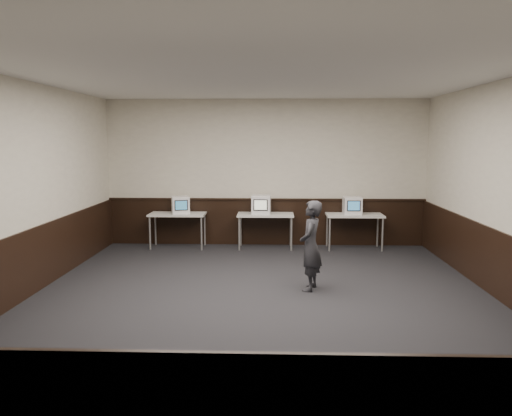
{
  "coord_description": "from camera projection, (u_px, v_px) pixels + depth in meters",
  "views": [
    {
      "loc": [
        0.17,
        -6.96,
        2.33
      ],
      "look_at": [
        -0.13,
        1.6,
        1.15
      ],
      "focal_mm": 35.0,
      "sensor_mm": 36.0,
      "label": 1
    }
  ],
  "objects": [
    {
      "name": "left_wall",
      "position": [
        17.0,
        191.0,
        7.12
      ],
      "size": [
        0.0,
        8.0,
        8.0
      ],
      "primitive_type": "plane",
      "rotation": [
        1.57,
        0.0,
        1.57
      ],
      "color": "beige",
      "rests_on": "ground"
    },
    {
      "name": "floor",
      "position": [
        261.0,
        302.0,
        7.22
      ],
      "size": [
        8.0,
        8.0,
        0.0
      ],
      "primitive_type": "plane",
      "color": "black",
      "rests_on": "ground"
    },
    {
      "name": "emac_left",
      "position": [
        180.0,
        205.0,
        10.7
      ],
      "size": [
        0.46,
        0.47,
        0.37
      ],
      "rotation": [
        0.0,
        0.0,
        0.27
      ],
      "color": "white",
      "rests_on": "desk_left"
    },
    {
      "name": "wainscot_right",
      "position": [
        508.0,
        270.0,
        7.03
      ],
      "size": [
        0.04,
        7.98,
        1.0
      ],
      "primitive_type": "cube",
      "color": "black",
      "rests_on": "right_wall"
    },
    {
      "name": "wainscot_left",
      "position": [
        23.0,
        266.0,
        7.27
      ],
      "size": [
        0.04,
        7.98,
        1.0
      ],
      "primitive_type": "cube",
      "color": "black",
      "rests_on": "left_wall"
    },
    {
      "name": "emac_right",
      "position": [
        352.0,
        205.0,
        10.6
      ],
      "size": [
        0.38,
        0.41,
        0.37
      ],
      "rotation": [
        0.0,
        0.0,
        0.01
      ],
      "color": "white",
      "rests_on": "desk_right"
    },
    {
      "name": "wainscot_rail",
      "position": [
        266.0,
        199.0,
        11.0
      ],
      "size": [
        6.98,
        0.06,
        0.04
      ],
      "primitive_type": "cube",
      "color": "black",
      "rests_on": "wainscot_back"
    },
    {
      "name": "desk_center",
      "position": [
        266.0,
        217.0,
        10.69
      ],
      "size": [
        1.2,
        0.6,
        0.75
      ],
      "color": "silver",
      "rests_on": "ground"
    },
    {
      "name": "person",
      "position": [
        311.0,
        246.0,
        7.71
      ],
      "size": [
        0.45,
        0.58,
        1.4
      ],
      "primitive_type": "imported",
      "rotation": [
        0.0,
        0.0,
        -1.82
      ],
      "color": "#25252A",
      "rests_on": "ground"
    },
    {
      "name": "desk_left",
      "position": [
        178.0,
        217.0,
        10.76
      ],
      "size": [
        1.2,
        0.6,
        0.75
      ],
      "color": "silver",
      "rests_on": "ground"
    },
    {
      "name": "back_wall",
      "position": [
        266.0,
        173.0,
        10.96
      ],
      "size": [
        7.0,
        0.0,
        7.0
      ],
      "primitive_type": "plane",
      "rotation": [
        1.57,
        0.0,
        0.0
      ],
      "color": "beige",
      "rests_on": "ground"
    },
    {
      "name": "wainscot_back",
      "position": [
        266.0,
        222.0,
        11.09
      ],
      "size": [
        6.98,
        0.04,
        1.0
      ],
      "primitive_type": "cube",
      "color": "black",
      "rests_on": "back_wall"
    },
    {
      "name": "emac_center",
      "position": [
        261.0,
        205.0,
        10.64
      ],
      "size": [
        0.42,
        0.45,
        0.4
      ],
      "rotation": [
        0.0,
        0.0,
        -0.05
      ],
      "color": "white",
      "rests_on": "desk_center"
    },
    {
      "name": "desk_right",
      "position": [
        355.0,
        218.0,
        10.62
      ],
      "size": [
        1.2,
        0.6,
        0.75
      ],
      "color": "silver",
      "rests_on": "ground"
    },
    {
      "name": "ceiling",
      "position": [
        262.0,
        75.0,
        6.78
      ],
      "size": [
        8.0,
        8.0,
        0.0
      ],
      "primitive_type": "plane",
      "rotation": [
        3.14,
        0.0,
        0.0
      ],
      "color": "white",
      "rests_on": "back_wall"
    },
    {
      "name": "front_wall",
      "position": [
        245.0,
        260.0,
        3.04
      ],
      "size": [
        7.0,
        0.0,
        7.0
      ],
      "primitive_type": "plane",
      "rotation": [
        -1.57,
        0.0,
        0.0
      ],
      "color": "beige",
      "rests_on": "ground"
    }
  ]
}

